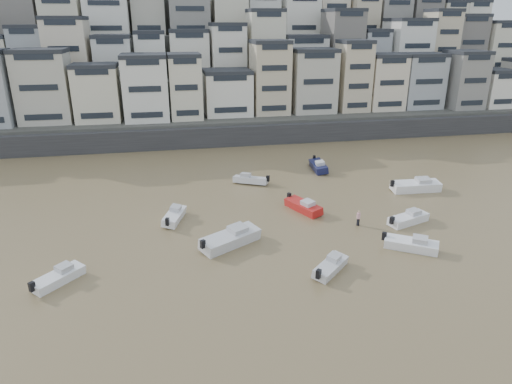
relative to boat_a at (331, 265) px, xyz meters
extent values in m
cube|color=#38383A|center=(-2.96, 45.73, 1.08)|extent=(140.00, 3.00, 3.50)
cube|color=#4C4C47|center=(2.04, 52.73, 1.33)|extent=(140.00, 14.00, 4.00)
cube|color=#4C4C47|center=(2.04, 64.73, 4.33)|extent=(140.00, 14.00, 10.00)
cube|color=#4C4C47|center=(2.04, 76.73, 8.33)|extent=(140.00, 14.00, 18.00)
cube|color=#4C4C47|center=(2.04, 88.73, 12.33)|extent=(140.00, 16.00, 26.00)
cube|color=#4C4C47|center=(2.04, 102.73, 15.33)|extent=(140.00, 18.00, 32.00)
camera|label=1|loc=(-13.49, -33.58, 20.33)|focal=32.00mm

